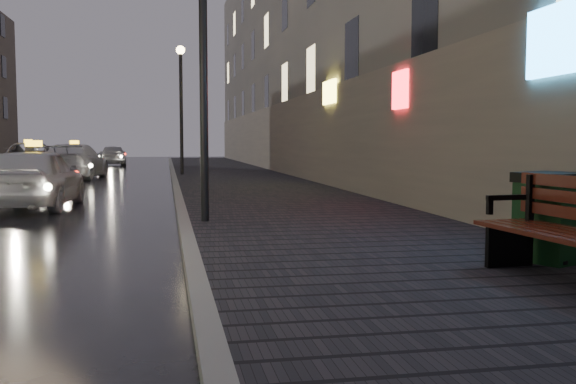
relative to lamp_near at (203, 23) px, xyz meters
name	(u,v)px	position (x,y,z in m)	size (l,w,h in m)	color
ground	(4,344)	(-1.85, -6.00, -3.49)	(120.00, 120.00, 0.00)	black
sidewalk	(234,177)	(2.05, 15.00, -3.41)	(4.60, 58.00, 0.15)	black
curb	(174,177)	(-0.35, 15.00, -3.41)	(0.20, 58.00, 0.15)	slate
building_near	(292,35)	(5.25, 19.00, 3.01)	(1.80, 50.00, 13.00)	#605B54
lamp_near	(203,23)	(0.00, 0.00, 0.00)	(0.36, 0.36, 5.28)	black
lamp_far	(181,93)	(0.00, 16.00, 0.00)	(0.36, 0.36, 5.28)	black
bench	(569,230)	(3.16, -5.49, -2.83)	(0.85, 2.05, 1.02)	black
trash_bin	(552,216)	(3.64, -4.46, -2.83)	(0.87, 0.87, 1.01)	black
taxi_near	(35,178)	(-3.55, 4.22, -2.79)	(1.65, 4.09, 1.39)	silver
taxi_mid	(75,161)	(-4.28, 16.14, -2.78)	(1.98, 4.87, 1.41)	silver
taxi_far	(29,159)	(-6.84, 20.11, -2.76)	(2.43, 5.26, 1.46)	#BABBC1
car_far	(113,155)	(-3.91, 30.30, -2.84)	(1.54, 3.82, 1.30)	#A2A2AA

